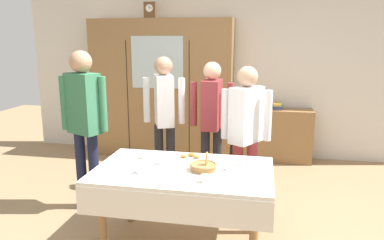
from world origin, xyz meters
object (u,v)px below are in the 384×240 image
(tea_cup_back_edge, at_px, (205,179))
(person_behind_table_right, at_px, (164,110))
(tea_cup_mid_left, at_px, (145,156))
(bread_basket, at_px, (203,166))
(spoon_near_left, at_px, (258,181))
(bookshelf_low, at_px, (276,135))
(pastry_plate, at_px, (190,158))
(tea_cup_center, at_px, (244,164))
(spoon_mid_left, at_px, (125,163))
(spoon_center, at_px, (127,157))
(tea_cup_front_edge, at_px, (140,171))
(person_by_cabinet, at_px, (84,114))
(book_stack, at_px, (277,106))
(wall_cabinet, at_px, (162,89))
(person_behind_table_left, at_px, (246,126))
(dining_table, at_px, (183,181))
(tea_cup_far_left, at_px, (162,162))
(mantel_clock, at_px, (150,10))
(tea_cup_mid_right, at_px, (229,167))
(person_beside_shelf, at_px, (212,114))

(tea_cup_back_edge, distance_m, person_behind_table_right, 1.72)
(tea_cup_mid_left, distance_m, bread_basket, 0.62)
(tea_cup_mid_left, distance_m, spoon_near_left, 1.12)
(bookshelf_low, relative_size, pastry_plate, 3.80)
(tea_cup_center, height_order, spoon_near_left, tea_cup_center)
(spoon_mid_left, bearing_deg, tea_cup_center, 6.42)
(spoon_center, relative_size, spoon_mid_left, 1.00)
(tea_cup_front_edge, bearing_deg, pastry_plate, 53.39)
(tea_cup_mid_left, xyz_separation_m, pastry_plate, (0.42, 0.08, -0.02))
(tea_cup_back_edge, bearing_deg, person_by_cabinet, 149.95)
(book_stack, xyz_separation_m, person_behind_table_right, (-1.39, -1.35, 0.14))
(person_behind_table_right, bearing_deg, wall_cabinet, 106.69)
(wall_cabinet, relative_size, person_behind_table_right, 1.34)
(book_stack, height_order, person_behind_table_right, person_behind_table_right)
(tea_cup_front_edge, bearing_deg, person_behind_table_left, 49.64)
(dining_table, height_order, spoon_mid_left, spoon_mid_left)
(book_stack, bearing_deg, person_by_cabinet, -135.33)
(tea_cup_front_edge, bearing_deg, person_behind_table_right, 97.13)
(wall_cabinet, distance_m, tea_cup_far_left, 2.60)
(tea_cup_front_edge, bearing_deg, tea_cup_far_left, 65.52)
(bread_basket, bearing_deg, person_behind_table_left, 67.90)
(wall_cabinet, height_order, mantel_clock, mantel_clock)
(tea_cup_mid_right, distance_m, tea_cup_far_left, 0.61)
(tea_cup_back_edge, bearing_deg, bookshelf_low, 77.45)
(tea_cup_far_left, xyz_separation_m, spoon_center, (-0.38, 0.13, -0.02))
(tea_cup_mid_right, distance_m, tea_cup_center, 0.18)
(tea_cup_mid_left, bearing_deg, pastry_plate, 10.98)
(bookshelf_low, bearing_deg, dining_table, -108.48)
(tea_cup_far_left, bearing_deg, spoon_mid_left, -174.92)
(dining_table, height_order, tea_cup_center, tea_cup_center)
(mantel_clock, relative_size, tea_cup_back_edge, 1.85)
(person_behind_table_left, relative_size, person_beside_shelf, 0.99)
(dining_table, distance_m, bookshelf_low, 2.79)
(tea_cup_far_left, relative_size, spoon_center, 1.09)
(tea_cup_mid_right, relative_size, spoon_mid_left, 1.09)
(bread_basket, relative_size, person_beside_shelf, 0.15)
(tea_cup_center, height_order, person_by_cabinet, person_by_cabinet)
(book_stack, relative_size, tea_cup_center, 1.73)
(tea_cup_back_edge, xyz_separation_m, spoon_mid_left, (-0.79, 0.32, -0.02))
(mantel_clock, relative_size, spoon_mid_left, 2.02)
(book_stack, height_order, spoon_near_left, book_stack)
(mantel_clock, distance_m, tea_cup_center, 3.24)
(spoon_near_left, xyz_separation_m, person_behind_table_right, (-1.16, 1.42, 0.26))
(bookshelf_low, relative_size, person_behind_table_left, 0.68)
(dining_table, height_order, tea_cup_back_edge, tea_cup_back_edge)
(tea_cup_front_edge, relative_size, person_behind_table_left, 0.08)
(spoon_near_left, relative_size, spoon_center, 1.00)
(spoon_near_left, distance_m, person_by_cabinet, 2.01)
(tea_cup_far_left, relative_size, spoon_mid_left, 1.09)
(person_by_cabinet, height_order, person_behind_table_right, person_by_cabinet)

